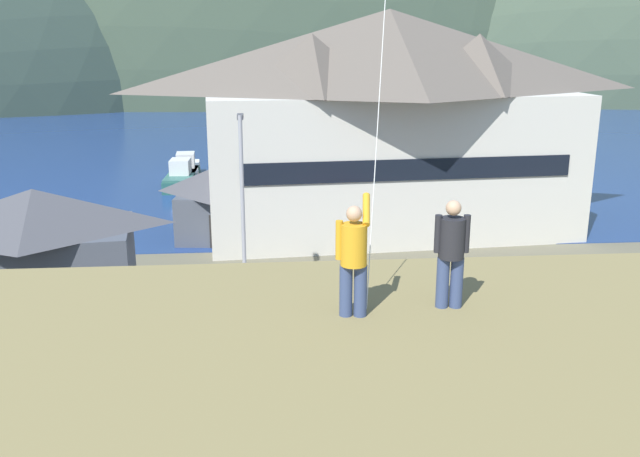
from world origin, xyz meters
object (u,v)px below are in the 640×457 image
Objects in this scene: storage_shed_waterside at (226,199)px; person_companion at (451,251)px; parked_car_mid_row_near at (449,317)px; person_kite_flyer at (354,257)px; harbor_lodge at (388,115)px; wharf_dock at (227,179)px; moored_boat_wharfside at (186,170)px; moored_boat_inner_slip at (182,177)px; storage_shed_near_lot at (39,257)px; parked_car_front_row_end at (76,411)px; parking_light_pole at (243,199)px; moored_boat_outer_mooring at (274,174)px; parked_car_corner_spot at (306,389)px.

person_companion is at bearing -79.54° from storage_shed_waterside.
person_kite_flyer is (-5.26, -12.91, 6.61)m from parked_car_mid_row_near.
parked_car_mid_row_near is 14.77m from person_companion.
harbor_lodge is 5.22× the size of parked_car_mid_row_near.
wharf_dock is 8.06× the size of person_kite_flyer.
wharf_dock is (-9.94, 13.52, -6.27)m from harbor_lodge.
moored_boat_wharfside is 0.98× the size of moored_boat_inner_slip.
parked_car_mid_row_near is at bearing -10.80° from storage_shed_near_lot.
wharf_dock is at bearing 86.19° from parked_car_front_row_end.
moored_boat_inner_slip is at bearing 102.39° from parking_light_pole.
moored_boat_outer_mooring is 25.29m from parking_light_pole.
moored_boat_wharfside and moored_boat_inner_slip have the same top height.
storage_shed_near_lot reaches higher than storage_shed_waterside.
storage_shed_near_lot is at bearing 111.69° from parked_car_front_row_end.
harbor_lodge reaches higher than parked_car_corner_spot.
parking_light_pole is (2.00, -25.10, 4.22)m from wharf_dock.
moored_boat_wharfside is (2.39, 28.82, -2.11)m from storage_shed_near_lot.
moored_boat_wharfside is 34.20m from parked_car_mid_row_near.
moored_boat_wharfside is 0.80× the size of parking_light_pole.
moored_boat_wharfside is at bearing 101.02° from parking_light_pole.
parking_light_pole reaches higher than wharf_dock.
parked_car_mid_row_near is at bearing -78.62° from moored_boat_outer_mooring.
harbor_lodge is at bearing -49.75° from moored_boat_wharfside.
wharf_dock is 1.91× the size of parking_light_pole.
parking_light_pole reaches higher than parked_car_corner_spot.
moored_boat_wharfside is at bearing 99.59° from person_kite_flyer.
moored_boat_inner_slip is 25.20m from parking_light_pole.
storage_shed_near_lot is 27.40m from wharf_dock.
parked_car_front_row_end is (-2.34, -35.13, 0.71)m from wharf_dock.
person_companion is at bearing -77.58° from moored_boat_inner_slip.
moored_boat_inner_slip is (-3.35, -0.78, 0.37)m from wharf_dock.
parked_car_corner_spot is at bearing 91.93° from person_kite_flyer.
parked_car_mid_row_near is (12.80, -31.72, 0.34)m from moored_boat_wharfside.
parked_car_front_row_end is 2.46× the size of person_companion.
moored_boat_inner_slip is (-13.29, 12.74, -5.89)m from harbor_lodge.
wharf_dock is at bearing 126.33° from harbor_lodge.
moored_boat_wharfside is at bearing 101.58° from person_companion.
wharf_dock is (-0.71, 14.74, -1.85)m from storage_shed_waterside.
storage_shed_near_lot reaches higher than moored_boat_inner_slip.
parked_car_mid_row_near and parked_car_corner_spot have the same top height.
parked_car_corner_spot is 2.33× the size of person_kite_flyer.
storage_shed_waterside is 0.93× the size of moored_boat_wharfside.
parked_car_corner_spot is at bearing -83.44° from wharf_dock.
storage_shed_waterside is at bearing 100.46° from person_companion.
parking_light_pole is at bearing -78.98° from moored_boat_wharfside.
person_kite_flyer is at bearing -48.27° from parked_car_front_row_end.
moored_boat_outer_mooring is at bearing 90.65° from parked_car_corner_spot.
parking_light_pole is (-1.96, 9.35, 3.51)m from parked_car_corner_spot.
parked_car_mid_row_near is 2.46× the size of person_companion.
moored_boat_inner_slip is 3.45× the size of person_kite_flyer.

